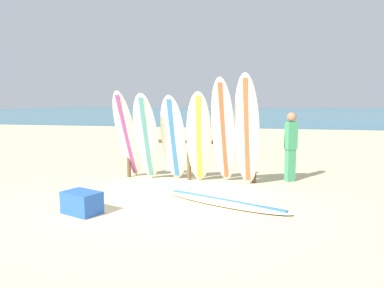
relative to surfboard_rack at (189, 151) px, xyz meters
The scene contains 13 objects.
ground_plane 2.01m from the surfboard_rack, 87.99° to the right, with size 120.00×120.00×0.00m, color beige.
ocean_water 56.11m from the surfboard_rack, 89.93° to the left, with size 120.00×80.00×0.01m, color teal.
surfboard_rack is the anchor object (origin of this frame).
surfboard_leaning_far_left 1.47m from the surfboard_rack, 168.64° to the right, with size 0.51×1.05×2.05m.
surfboard_leaning_left 1.03m from the surfboard_rack, 153.26° to the right, with size 0.63×1.04×1.99m.
surfboard_leaning_center_left 0.50m from the surfboard_rack, 139.87° to the right, with size 0.56×0.78×1.95m.
surfboard_leaning_center 0.52m from the surfboard_rack, 44.97° to the right, with size 0.62×0.72×2.02m.
surfboard_leaning_center_right 1.03m from the surfboard_rack, 25.16° to the right, with size 0.54×1.15×2.29m.
surfboard_leaning_right 1.49m from the surfboard_rack, 18.32° to the right, with size 0.60×0.79×2.38m.
surfboard_lying_on_sand 2.15m from the surfboard_rack, 59.23° to the right, with size 2.49×1.48×0.08m.
beachgoer_standing 2.30m from the surfboard_rack, ahead, with size 0.30×0.27×1.56m.
small_boat_offshore 24.27m from the surfboard_rack, 100.66° to the left, with size 1.45×3.14×0.71m.
cooler_box 3.07m from the surfboard_rack, 112.28° to the right, with size 0.60×0.40×0.36m, color blue.
Camera 1 is at (1.71, -6.02, 1.81)m, focal length 33.40 mm.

